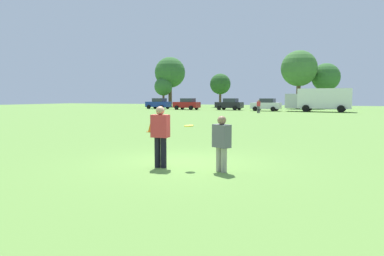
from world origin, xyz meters
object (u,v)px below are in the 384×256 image
(player_defender, at_px, (222,141))
(traffic_cone, at_px, (150,128))
(parked_car_mid_right, at_px, (266,105))
(box_truck, at_px, (320,99))
(parked_car_near_left, at_px, (158,103))
(bystander_field_marshal, at_px, (259,105))
(frisbee, at_px, (189,126))
(parked_car_mid_left, at_px, (187,104))
(parked_car_center, at_px, (230,104))
(player_thrower, at_px, (160,133))

(player_defender, height_order, traffic_cone, player_defender)
(parked_car_mid_right, distance_m, box_truck, 7.32)
(parked_car_near_left, xyz_separation_m, bystander_field_marshal, (19.28, -8.03, 0.03))
(frisbee, bearing_deg, bystander_field_marshal, 100.17)
(parked_car_mid_right, bearing_deg, player_defender, -79.55)
(frisbee, xyz_separation_m, parked_car_mid_right, (-6.68, 41.52, -0.28))
(traffic_cone, relative_size, parked_car_mid_left, 0.11)
(box_truck, bearing_deg, frisbee, -90.80)
(traffic_cone, bearing_deg, bystander_field_marshal, 90.06)
(parked_car_near_left, distance_m, parked_car_mid_right, 18.98)
(frisbee, relative_size, parked_car_center, 0.06)
(frisbee, xyz_separation_m, parked_car_center, (-12.76, 43.09, -0.28))
(traffic_cone, distance_m, parked_car_center, 35.36)
(parked_car_near_left, bearing_deg, box_truck, -3.15)
(player_defender, bearing_deg, traffic_cone, 130.95)
(parked_car_mid_left, xyz_separation_m, parked_car_center, (6.70, 1.44, 0.00))
(parked_car_mid_right, bearing_deg, frisbee, -80.86)
(traffic_cone, relative_size, box_truck, 0.06)
(bystander_field_marshal, bearing_deg, parked_car_mid_right, 93.34)
(player_thrower, height_order, bystander_field_marshal, player_thrower)
(parked_car_mid_left, relative_size, parked_car_mid_right, 1.00)
(player_thrower, height_order, parked_car_center, parked_car_center)
(player_defender, bearing_deg, parked_car_center, 107.68)
(traffic_cone, height_order, parked_car_mid_right, parked_car_mid_right)
(player_thrower, bearing_deg, frisbee, 15.91)
(traffic_cone, bearing_deg, box_truck, 78.40)
(player_defender, height_order, parked_car_mid_left, parked_car_mid_left)
(traffic_cone, xyz_separation_m, parked_car_center, (-6.48, 34.76, 0.69))
(parked_car_near_left, distance_m, box_truck, 26.22)
(frisbee, relative_size, traffic_cone, 0.57)
(traffic_cone, xyz_separation_m, parked_car_near_left, (-19.31, 34.88, 0.69))
(player_thrower, distance_m, player_defender, 1.79)
(parked_car_center, bearing_deg, player_thrower, -74.54)
(parked_car_center, distance_m, box_truck, 13.44)
(parked_car_center, relative_size, parked_car_mid_right, 1.00)
(player_defender, height_order, frisbee, player_defender)
(parked_car_mid_left, xyz_separation_m, bystander_field_marshal, (13.15, -6.47, 0.03))
(frisbee, distance_m, parked_car_near_left, 50.22)
(parked_car_mid_left, bearing_deg, parked_car_mid_right, -0.57)
(parked_car_near_left, distance_m, bystander_field_marshal, 20.88)
(traffic_cone, relative_size, parked_car_mid_right, 0.11)
(player_defender, relative_size, parked_car_mid_right, 0.35)
(parked_car_mid_left, bearing_deg, player_thrower, -65.97)
(frisbee, bearing_deg, player_defender, -3.03)
(traffic_cone, xyz_separation_m, bystander_field_marshal, (-0.03, 26.85, 0.72))
(parked_car_mid_left, bearing_deg, parked_car_center, 12.15)
(player_defender, xyz_separation_m, bystander_field_marshal, (-7.30, 35.23, 0.11))
(frisbee, height_order, box_truck, box_truck)
(frisbee, relative_size, parked_car_mid_left, 0.06)
(traffic_cone, bearing_deg, player_thrower, -57.28)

